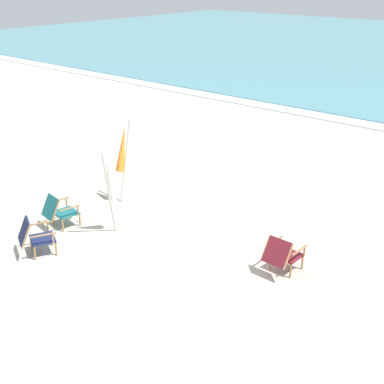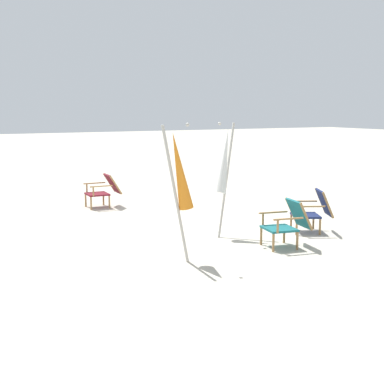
{
  "view_description": "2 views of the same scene",
  "coord_description": "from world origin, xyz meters",
  "px_view_note": "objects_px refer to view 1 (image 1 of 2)",
  "views": [
    {
      "loc": [
        6.67,
        -7.0,
        5.53
      ],
      "look_at": [
        -0.62,
        1.67,
        0.73
      ],
      "focal_mm": 50.0,
      "sensor_mm": 36.0,
      "label": 1
    },
    {
      "loc": [
        -9.68,
        4.95,
        2.31
      ],
      "look_at": [
        -1.27,
        0.52,
        0.81
      ],
      "focal_mm": 50.0,
      "sensor_mm": 36.0,
      "label": 2
    }
  ],
  "objects_px": {
    "beach_chair_front_right": "(282,254)",
    "umbrella_furled_orange": "(122,149)",
    "beach_chair_back_left": "(34,236)",
    "umbrella_furled_white": "(109,178)",
    "beach_chair_far_center": "(59,210)"
  },
  "relations": [
    {
      "from": "beach_chair_front_right",
      "to": "umbrella_furled_orange",
      "type": "distance_m",
      "value": 5.02
    },
    {
      "from": "beach_chair_back_left",
      "to": "umbrella_furled_white",
      "type": "relative_size",
      "value": 0.43
    },
    {
      "from": "beach_chair_front_right",
      "to": "beach_chair_back_left",
      "type": "bearing_deg",
      "value": -148.35
    },
    {
      "from": "beach_chair_front_right",
      "to": "umbrella_furled_white",
      "type": "height_order",
      "value": "umbrella_furled_white"
    },
    {
      "from": "beach_chair_far_center",
      "to": "umbrella_furled_orange",
      "type": "distance_m",
      "value": 2.23
    },
    {
      "from": "beach_chair_front_right",
      "to": "beach_chair_far_center",
      "type": "xyz_separation_m",
      "value": [
        -4.91,
        -1.55,
        0.01
      ]
    },
    {
      "from": "beach_chair_front_right",
      "to": "beach_chair_back_left",
      "type": "relative_size",
      "value": 0.89
    },
    {
      "from": "umbrella_furled_orange",
      "to": "umbrella_furled_white",
      "type": "bearing_deg",
      "value": -51.67
    },
    {
      "from": "beach_chair_back_left",
      "to": "beach_chair_far_center",
      "type": "xyz_separation_m",
      "value": [
        -0.62,
        1.09,
        -0.0
      ]
    },
    {
      "from": "beach_chair_front_right",
      "to": "beach_chair_far_center",
      "type": "height_order",
      "value": "beach_chair_far_center"
    },
    {
      "from": "umbrella_furled_white",
      "to": "beach_chair_far_center",
      "type": "bearing_deg",
      "value": -154.84
    },
    {
      "from": "beach_chair_back_left",
      "to": "umbrella_furled_white",
      "type": "xyz_separation_m",
      "value": [
        0.54,
        1.64,
        0.92
      ]
    },
    {
      "from": "beach_chair_front_right",
      "to": "umbrella_furled_white",
      "type": "distance_m",
      "value": 3.99
    },
    {
      "from": "beach_chair_back_left",
      "to": "beach_chair_far_center",
      "type": "height_order",
      "value": "beach_chair_back_left"
    },
    {
      "from": "beach_chair_far_center",
      "to": "umbrella_furled_white",
      "type": "bearing_deg",
      "value": 25.16
    }
  ]
}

